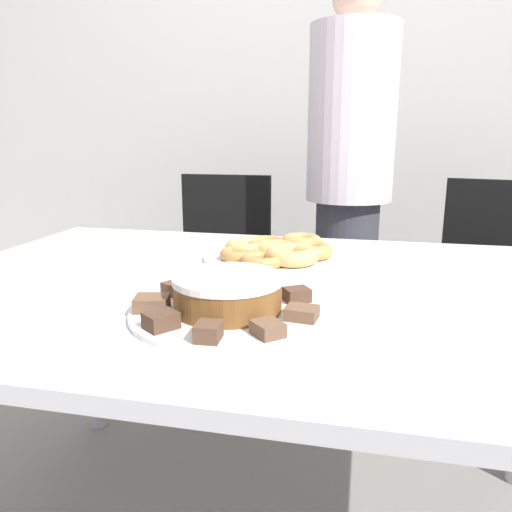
{
  "coord_description": "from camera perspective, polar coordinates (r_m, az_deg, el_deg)",
  "views": [
    {
      "loc": [
        0.21,
        -1.02,
        1.05
      ],
      "look_at": [
        -0.01,
        0.0,
        0.79
      ],
      "focal_mm": 35.0,
      "sensor_mm": 36.0,
      "label": 1
    }
  ],
  "objects": [
    {
      "name": "donut_3",
      "position": [
        1.22,
        4.13,
        0.1
      ],
      "size": [
        0.13,
        0.13,
        0.04
      ],
      "color": "#E5AD66",
      "rests_on": "plate_donuts"
    },
    {
      "name": "frosted_cake",
      "position": [
        0.89,
        -3.25,
        -4.2
      ],
      "size": [
        0.2,
        0.2,
        0.06
      ],
      "color": "brown",
      "rests_on": "plate_cake"
    },
    {
      "name": "plate_donuts",
      "position": [
        1.29,
        2.24,
        -0.24
      ],
      "size": [
        0.37,
        0.37,
        0.01
      ],
      "color": "white",
      "rests_on": "table"
    },
    {
      "name": "donut_1",
      "position": [
        1.25,
        -1.75,
        0.24
      ],
      "size": [
        0.11,
        0.11,
        0.03
      ],
      "color": "#C68447",
      "rests_on": "plate_donuts"
    },
    {
      "name": "lamington_0",
      "position": [
        1.03,
        -4.2,
        -3.04
      ],
      "size": [
        0.06,
        0.07,
        0.02
      ],
      "rotation": [
        0.0,
        0.0,
        1.97
      ],
      "color": "brown",
      "rests_on": "plate_cake"
    },
    {
      "name": "donut_4",
      "position": [
        1.28,
        6.27,
        0.64
      ],
      "size": [
        0.11,
        0.11,
        0.04
      ],
      "color": "#D18E4C",
      "rests_on": "plate_donuts"
    },
    {
      "name": "lamington_7",
      "position": [
        0.94,
        4.7,
        -4.43
      ],
      "size": [
        0.06,
        0.06,
        0.03
      ],
      "rotation": [
        0.0,
        0.0,
        6.86
      ],
      "color": "#513828",
      "rests_on": "plate_cake"
    },
    {
      "name": "donut_0",
      "position": [
        1.28,
        2.25,
        0.77
      ],
      "size": [
        0.11,
        0.11,
        0.04
      ],
      "color": "tan",
      "rests_on": "plate_donuts"
    },
    {
      "name": "table",
      "position": [
        1.11,
        0.68,
        -6.99
      ],
      "size": [
        1.54,
        1.03,
        0.73
      ],
      "color": "silver",
      "rests_on": "ground_plane"
    },
    {
      "name": "wall_back",
      "position": [
        2.66,
        8.31,
        19.21
      ],
      "size": [
        8.0,
        0.05,
        2.6
      ],
      "color": "beige",
      "rests_on": "ground_plane"
    },
    {
      "name": "lamington_4",
      "position": [
        0.77,
        -5.48,
        -8.59
      ],
      "size": [
        0.04,
        0.05,
        0.03
      ],
      "rotation": [
        0.0,
        0.0,
        4.76
      ],
      "color": "brown",
      "rests_on": "plate_cake"
    },
    {
      "name": "napkin",
      "position": [
        1.27,
        -22.52,
        -1.55
      ],
      "size": [
        0.14,
        0.12,
        0.01
      ],
      "color": "white",
      "rests_on": "table"
    },
    {
      "name": "office_chair_left",
      "position": [
        2.13,
        -4.38,
        -3.57
      ],
      "size": [
        0.44,
        0.44,
        0.87
      ],
      "rotation": [
        0.0,
        0.0,
        -0.0
      ],
      "color": "black",
      "rests_on": "ground_plane"
    },
    {
      "name": "office_chair_right",
      "position": [
        2.1,
        25.03,
        -5.15
      ],
      "size": [
        0.53,
        0.53,
        0.87
      ],
      "rotation": [
        0.0,
        0.0,
        -0.22
      ],
      "color": "black",
      "rests_on": "ground_plane"
    },
    {
      "name": "donut_7",
      "position": [
        1.31,
        -0.8,
        1.06
      ],
      "size": [
        0.13,
        0.13,
        0.04
      ],
      "color": "#E5AD66",
      "rests_on": "plate_donuts"
    },
    {
      "name": "donut_5",
      "position": [
        1.38,
        5.2,
        1.64
      ],
      "size": [
        0.11,
        0.11,
        0.04
      ],
      "color": "#D18E4C",
      "rests_on": "plate_donuts"
    },
    {
      "name": "lamington_8",
      "position": [
        1.01,
        0.95,
        -3.16
      ],
      "size": [
        0.06,
        0.06,
        0.03
      ],
      "rotation": [
        0.0,
        0.0,
        7.56
      ],
      "color": "brown",
      "rests_on": "plate_cake"
    },
    {
      "name": "lamington_2",
      "position": [
        0.91,
        -11.82,
        -5.3
      ],
      "size": [
        0.07,
        0.06,
        0.03
      ],
      "rotation": [
        0.0,
        0.0,
        3.37
      ],
      "color": "brown",
      "rests_on": "plate_cake"
    },
    {
      "name": "lamington_5",
      "position": [
        0.79,
        1.36,
        -8.3
      ],
      "size": [
        0.06,
        0.06,
        0.02
      ],
      "rotation": [
        0.0,
        0.0,
        5.46
      ],
      "color": "brown",
      "rests_on": "plate_cake"
    },
    {
      "name": "lamington_6",
      "position": [
        0.86,
        5.24,
        -6.5
      ],
      "size": [
        0.06,
        0.05,
        0.02
      ],
      "rotation": [
        0.0,
        0.0,
        6.16
      ],
      "color": "brown",
      "rests_on": "plate_cake"
    },
    {
      "name": "lamington_3",
      "position": [
        0.83,
        -10.81,
        -7.25
      ],
      "size": [
        0.06,
        0.07,
        0.03
      ],
      "rotation": [
        0.0,
        0.0,
        4.07
      ],
      "color": "#513828",
      "rests_on": "plate_cake"
    },
    {
      "name": "lamington_1",
      "position": [
        0.99,
        -9.04,
        -3.7
      ],
      "size": [
        0.06,
        0.06,
        0.02
      ],
      "rotation": [
        0.0,
        0.0,
        2.67
      ],
      "color": "brown",
      "rests_on": "plate_cake"
    },
    {
      "name": "plate_cake",
      "position": [
        0.9,
        -3.22,
        -6.44
      ],
      "size": [
        0.35,
        0.35,
        0.01
      ],
      "color": "white",
      "rests_on": "table"
    },
    {
      "name": "donut_2",
      "position": [
        1.19,
        0.72,
        -0.5
      ],
      "size": [
        0.1,
        0.1,
        0.03
      ],
      "color": "#C68447",
      "rests_on": "plate_donuts"
    },
    {
      "name": "person_standing",
      "position": [
        1.96,
        10.55,
        7.76
      ],
      "size": [
        0.33,
        0.33,
        1.6
      ],
      "color": "#383842",
      "rests_on": "ground_plane"
    },
    {
      "name": "donut_6",
      "position": [
        1.37,
        1.1,
        1.43
      ],
      "size": [
        0.12,
        0.12,
        0.03
      ],
      "color": "#C68447",
      "rests_on": "plate_donuts"
    }
  ]
}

